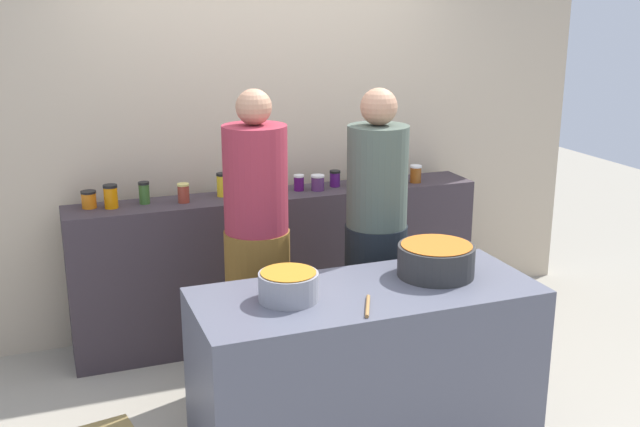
# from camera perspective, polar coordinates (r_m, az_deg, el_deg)

# --- Properties ---
(ground) EXTENTS (12.00, 12.00, 0.00)m
(ground) POSITION_cam_1_polar(r_m,az_deg,el_deg) (4.36, 1.68, -14.62)
(ground) COLOR #9D9584
(storefront_wall) EXTENTS (4.80, 0.12, 3.00)m
(storefront_wall) POSITION_cam_1_polar(r_m,az_deg,el_deg) (5.17, -4.35, 7.97)
(storefront_wall) COLOR #C0AD92
(storefront_wall) RESTS_ON ground
(display_shelf) EXTENTS (2.70, 0.36, 0.99)m
(display_shelf) POSITION_cam_1_polar(r_m,az_deg,el_deg) (5.09, -2.99, -3.85)
(display_shelf) COLOR #392F36
(display_shelf) RESTS_ON ground
(prep_table) EXTENTS (1.70, 0.70, 0.84)m
(prep_table) POSITION_cam_1_polar(r_m,az_deg,el_deg) (3.91, 3.43, -11.42)
(prep_table) COLOR #535564
(prep_table) RESTS_ON ground
(preserve_jar_0) EXTENTS (0.09, 0.09, 0.10)m
(preserve_jar_0) POSITION_cam_1_polar(r_m,az_deg,el_deg) (4.78, -16.90, 1.02)
(preserve_jar_0) COLOR orange
(preserve_jar_0) RESTS_ON display_shelf
(preserve_jar_1) EXTENTS (0.09, 0.09, 0.14)m
(preserve_jar_1) POSITION_cam_1_polar(r_m,az_deg,el_deg) (4.74, -15.38, 1.25)
(preserve_jar_1) COLOR orange
(preserve_jar_1) RESTS_ON display_shelf
(preserve_jar_2) EXTENTS (0.07, 0.07, 0.14)m
(preserve_jar_2) POSITION_cam_1_polar(r_m,az_deg,el_deg) (4.79, -13.01, 1.53)
(preserve_jar_2) COLOR #376027
(preserve_jar_2) RESTS_ON display_shelf
(preserve_jar_3) EXTENTS (0.07, 0.07, 0.12)m
(preserve_jar_3) POSITION_cam_1_polar(r_m,az_deg,el_deg) (4.77, -10.18, 1.53)
(preserve_jar_3) COLOR maroon
(preserve_jar_3) RESTS_ON display_shelf
(preserve_jar_4) EXTENTS (0.07, 0.07, 0.15)m
(preserve_jar_4) POSITION_cam_1_polar(r_m,az_deg,el_deg) (4.88, -7.31, 2.16)
(preserve_jar_4) COLOR yellow
(preserve_jar_4) RESTS_ON display_shelf
(preserve_jar_5) EXTENTS (0.07, 0.07, 0.10)m
(preserve_jar_5) POSITION_cam_1_polar(r_m,az_deg,el_deg) (4.93, -5.49, 2.07)
(preserve_jar_5) COLOR brown
(preserve_jar_5) RESTS_ON display_shelf
(preserve_jar_6) EXTENTS (0.07, 0.07, 0.10)m
(preserve_jar_6) POSITION_cam_1_polar(r_m,az_deg,el_deg) (4.99, -1.59, 2.32)
(preserve_jar_6) COLOR #4C1156
(preserve_jar_6) RESTS_ON display_shelf
(preserve_jar_7) EXTENTS (0.09, 0.09, 0.10)m
(preserve_jar_7) POSITION_cam_1_polar(r_m,az_deg,el_deg) (4.99, -0.18, 2.33)
(preserve_jar_7) COLOR #522B5D
(preserve_jar_7) RESTS_ON display_shelf
(preserve_jar_8) EXTENTS (0.07, 0.07, 0.11)m
(preserve_jar_8) POSITION_cam_1_polar(r_m,az_deg,el_deg) (5.09, 1.12, 2.64)
(preserve_jar_8) COLOR #46155F
(preserve_jar_8) RESTS_ON display_shelf
(preserve_jar_9) EXTENTS (0.09, 0.09, 0.11)m
(preserve_jar_9) POSITION_cam_1_polar(r_m,az_deg,el_deg) (5.05, 2.82, 2.49)
(preserve_jar_9) COLOR #336027
(preserve_jar_9) RESTS_ON display_shelf
(preserve_jar_10) EXTENTS (0.08, 0.08, 0.11)m
(preserve_jar_10) POSITION_cam_1_polar(r_m,az_deg,el_deg) (5.10, 3.87, 2.66)
(preserve_jar_10) COLOR gold
(preserve_jar_10) RESTS_ON display_shelf
(preserve_jar_11) EXTENTS (0.07, 0.07, 0.10)m
(preserve_jar_11) POSITION_cam_1_polar(r_m,az_deg,el_deg) (5.19, 6.08, 2.77)
(preserve_jar_11) COLOR orange
(preserve_jar_11) RESTS_ON display_shelf
(preserve_jar_12) EXTENTS (0.08, 0.08, 0.12)m
(preserve_jar_12) POSITION_cam_1_polar(r_m,az_deg,el_deg) (5.24, 7.17, 2.97)
(preserve_jar_12) COLOR brown
(preserve_jar_12) RESTS_ON display_shelf
(cooking_pot_left) EXTENTS (0.28, 0.28, 0.14)m
(cooking_pot_left) POSITION_cam_1_polar(r_m,az_deg,el_deg) (3.59, -2.37, -5.45)
(cooking_pot_left) COLOR gray
(cooking_pot_left) RESTS_ON prep_table
(cooking_pot_center) EXTENTS (0.39, 0.39, 0.17)m
(cooking_pot_center) POSITION_cam_1_polar(r_m,az_deg,el_deg) (3.94, 8.66, -3.47)
(cooking_pot_center) COLOR #2D2D2D
(cooking_pot_center) RESTS_ON prep_table
(wooden_spoon) EXTENTS (0.12, 0.22, 0.02)m
(wooden_spoon) POSITION_cam_1_polar(r_m,az_deg,el_deg) (3.53, 3.58, -6.92)
(wooden_spoon) COLOR #9E703D
(wooden_spoon) RESTS_ON prep_table
(cook_with_tongs) EXTENTS (0.37, 0.37, 1.75)m
(cook_with_tongs) POSITION_cam_1_polar(r_m,az_deg,el_deg) (4.29, -4.70, -3.47)
(cook_with_tongs) COLOR brown
(cook_with_tongs) RESTS_ON ground
(cook_in_cap) EXTENTS (0.36, 0.36, 1.73)m
(cook_in_cap) POSITION_cam_1_polar(r_m,az_deg,el_deg) (4.44, 4.19, -2.85)
(cook_in_cap) COLOR black
(cook_in_cap) RESTS_ON ground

